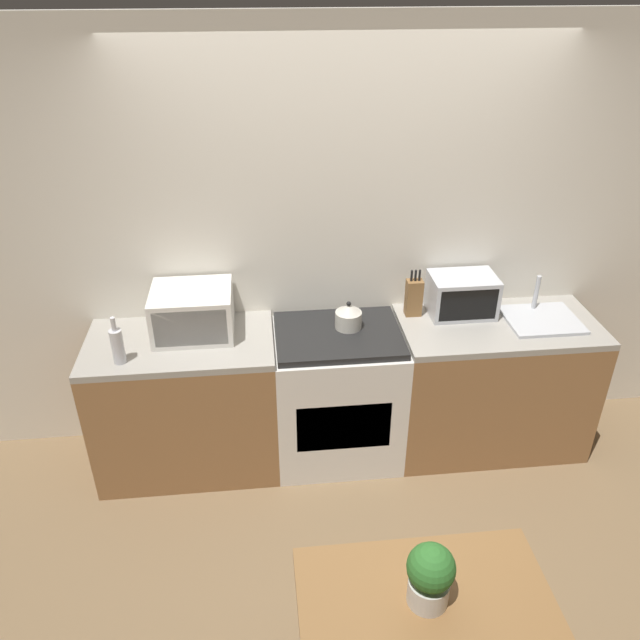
{
  "coord_description": "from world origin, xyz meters",
  "views": [
    {
      "loc": [
        -0.5,
        -2.23,
        2.82
      ],
      "look_at": [
        -0.18,
        0.79,
        1.05
      ],
      "focal_mm": 35.0,
      "sensor_mm": 36.0,
      "label": 1
    }
  ],
  "objects": [
    {
      "name": "sink_basin",
      "position": [
        1.19,
        0.89,
        0.92
      ],
      "size": [
        0.43,
        0.38,
        0.24
      ],
      "color": "silver",
      "rests_on": "counter_right_run"
    },
    {
      "name": "knife_block",
      "position": [
        0.43,
        1.05,
        1.02
      ],
      "size": [
        0.1,
        0.07,
        0.3
      ],
      "color": "brown",
      "rests_on": "counter_right_run"
    },
    {
      "name": "kettle",
      "position": [
        0.01,
        0.94,
        0.97
      ],
      "size": [
        0.16,
        0.16,
        0.17
      ],
      "color": "beige",
      "rests_on": "stove_range"
    },
    {
      "name": "counter_right_run",
      "position": [
        0.93,
        0.89,
        0.45
      ],
      "size": [
        1.21,
        0.62,
        0.9
      ],
      "color": "olive",
      "rests_on": "ground_plane"
    },
    {
      "name": "stove_range",
      "position": [
        -0.06,
        0.89,
        0.45
      ],
      "size": [
        0.77,
        0.62,
        0.9
      ],
      "color": "silver",
      "rests_on": "ground_plane"
    },
    {
      "name": "ground_plane",
      "position": [
        0.0,
        0.0,
        0.0
      ],
      "size": [
        16.0,
        16.0,
        0.0
      ],
      "primitive_type": "plane",
      "color": "brown"
    },
    {
      "name": "potted_plant",
      "position": [
        0.05,
        -0.8,
        0.89
      ],
      "size": [
        0.18,
        0.18,
        0.27
      ],
      "color": "beige",
      "rests_on": "dining_table"
    },
    {
      "name": "counter_left_run",
      "position": [
        -0.99,
        0.89,
        0.45
      ],
      "size": [
        1.09,
        0.62,
        0.9
      ],
      "color": "olive",
      "rests_on": "ground_plane"
    },
    {
      "name": "wall_back",
      "position": [
        0.0,
        1.23,
        1.3
      ],
      "size": [
        10.0,
        0.06,
        2.6
      ],
      "color": "silver",
      "rests_on": "ground_plane"
    },
    {
      "name": "microwave",
      "position": [
        -0.9,
        0.98,
        1.04
      ],
      "size": [
        0.46,
        0.39,
        0.28
      ],
      "color": "silver",
      "rests_on": "counter_left_run"
    },
    {
      "name": "bottle",
      "position": [
        -1.29,
        0.71,
        1.01
      ],
      "size": [
        0.07,
        0.07,
        0.28
      ],
      "color": "silver",
      "rests_on": "counter_left_run"
    },
    {
      "name": "toaster_oven",
      "position": [
        0.72,
        1.04,
        1.03
      ],
      "size": [
        0.4,
        0.27,
        0.25
      ],
      "color": "silver",
      "rests_on": "counter_right_run"
    }
  ]
}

